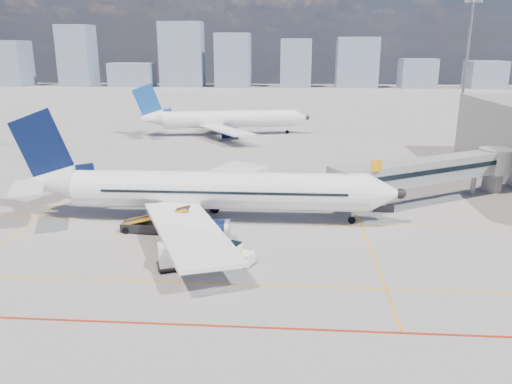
# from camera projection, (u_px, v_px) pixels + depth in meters

# --- Properties ---
(ground) EXTENTS (420.00, 420.00, 0.00)m
(ground) POSITION_uv_depth(u_px,v_px,m) (213.00, 252.00, 44.11)
(ground) COLOR gray
(ground) RESTS_ON ground
(apron_markings) EXTENTS (90.00, 35.12, 0.01)m
(apron_markings) POSITION_uv_depth(u_px,v_px,m) (199.00, 271.00, 40.40)
(apron_markings) COLOR orange
(apron_markings) RESTS_ON ground
(jet_bridge) EXTENTS (23.55, 15.78, 6.30)m
(jet_bridge) POSITION_uv_depth(u_px,v_px,m) (436.00, 171.00, 57.65)
(jet_bridge) COLOR gray
(jet_bridge) RESTS_ON ground
(floodlight_mast_ne) EXTENTS (3.20, 0.61, 25.45)m
(floodlight_mast_ne) POSITION_uv_depth(u_px,v_px,m) (465.00, 69.00, 90.38)
(floodlight_mast_ne) COLOR slate
(floodlight_mast_ne) RESTS_ON ground
(distant_skyline) EXTENTS (256.79, 14.68, 28.39)m
(distant_skyline) POSITION_uv_depth(u_px,v_px,m) (238.00, 63.00, 224.34)
(distant_skyline) COLOR gray
(distant_skyline) RESTS_ON ground
(main_aircraft) EXTENTS (40.55, 35.34, 11.81)m
(main_aircraft) POSITION_uv_depth(u_px,v_px,m) (204.00, 191.00, 51.42)
(main_aircraft) COLOR white
(main_aircraft) RESTS_ON ground
(second_aircraft) EXTENTS (35.66, 30.77, 10.67)m
(second_aircraft) POSITION_uv_depth(u_px,v_px,m) (222.00, 119.00, 101.98)
(second_aircraft) COLOR white
(second_aircraft) RESTS_ON ground
(baggage_tug) EXTENTS (2.87, 2.38, 1.74)m
(baggage_tug) POSITION_uv_depth(u_px,v_px,m) (237.00, 254.00, 41.70)
(baggage_tug) COLOR white
(baggage_tug) RESTS_ON ground
(cargo_dolly) EXTENTS (4.32, 2.98, 2.17)m
(cargo_dolly) POSITION_uv_depth(u_px,v_px,m) (181.00, 255.00, 40.68)
(cargo_dolly) COLOR black
(cargo_dolly) RESTS_ON ground
(belt_loader) EXTENTS (6.98, 2.24, 2.82)m
(belt_loader) POSITION_uv_depth(u_px,v_px,m) (148.00, 225.00, 48.78)
(belt_loader) COLOR black
(belt_loader) RESTS_ON ground
(ramp_worker) EXTENTS (0.61, 0.66, 1.51)m
(ramp_worker) POSITION_uv_depth(u_px,v_px,m) (240.00, 258.00, 41.17)
(ramp_worker) COLOR yellow
(ramp_worker) RESTS_ON ground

